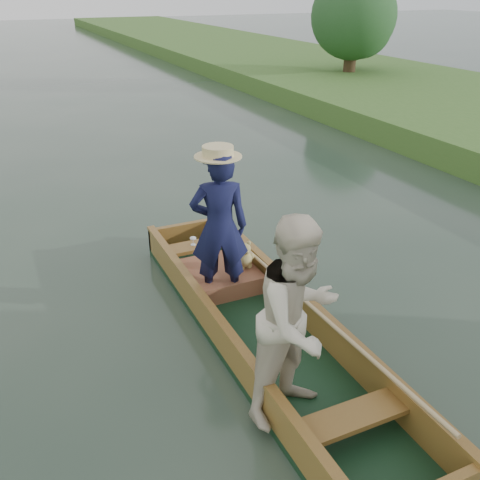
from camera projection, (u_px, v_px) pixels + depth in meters
name	position (u px, v px, depth m)	size (l,w,h in m)	color
ground	(263.00, 340.00, 5.82)	(120.00, 120.00, 0.00)	#283D30
punt	(262.00, 297.00, 5.30)	(1.35, 5.00, 1.94)	#13311B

